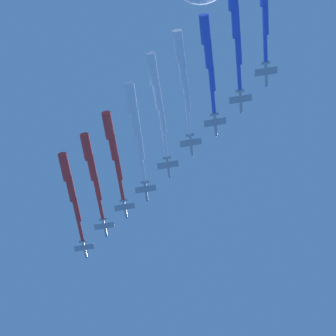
{
  "coord_description": "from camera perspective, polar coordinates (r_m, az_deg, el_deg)",
  "views": [
    {
      "loc": [
        101.51,
        55.38,
        -23.26
      ],
      "look_at": [
        0.0,
        0.0,
        179.78
      ],
      "focal_mm": 63.75,
      "sensor_mm": 36.0,
      "label": 1
    }
  ],
  "objects": [
    {
      "name": "jet_lead",
      "position": [
        241.1,
        -9.29,
        -2.0
      ],
      "size": [
        48.87,
        23.02,
        3.9
      ],
      "color": "#9EA3AD"
    },
    {
      "name": "jet_port_inner",
      "position": [
        237.36,
        -7.28,
        -0.06
      ],
      "size": [
        46.91,
        21.83,
        3.87
      ],
      "color": "#9EA3AD"
    },
    {
      "name": "jet_starboard_inner",
      "position": [
        231.56,
        -5.26,
        1.93
      ],
      "size": [
        46.51,
        21.63,
        3.91
      ],
      "color": "#9EA3AD"
    },
    {
      "name": "jet_port_mid",
      "position": [
        224.09,
        -3.1,
        4.33
      ],
      "size": [
        48.74,
        23.29,
        3.92
      ],
      "color": "#9EA3AD"
    },
    {
      "name": "jet_starboard_mid",
      "position": [
        221.8,
        -1.04,
        6.98
      ],
      "size": [
        49.91,
        22.59,
        3.89
      ],
      "color": "#9EA3AD"
    },
    {
      "name": "jet_port_outer",
      "position": [
        218.84,
        1.4,
        9.1
      ],
      "size": [
        48.19,
        22.36,
        3.92
      ],
      "color": "#9EA3AD"
    },
    {
      "name": "jet_starboard_outer",
      "position": [
        214.68,
        3.88,
        10.72
      ],
      "size": [
        44.95,
        20.79,
        3.98
      ],
      "color": "#9EA3AD"
    },
    {
      "name": "jet_trail_port",
      "position": [
        211.09,
        6.46,
        13.62
      ],
      "size": [
        47.62,
        22.17,
        3.91
      ],
      "color": "#9EA3AD"
    }
  ]
}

